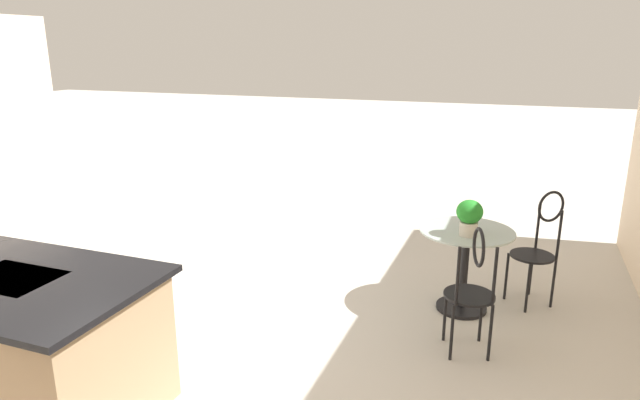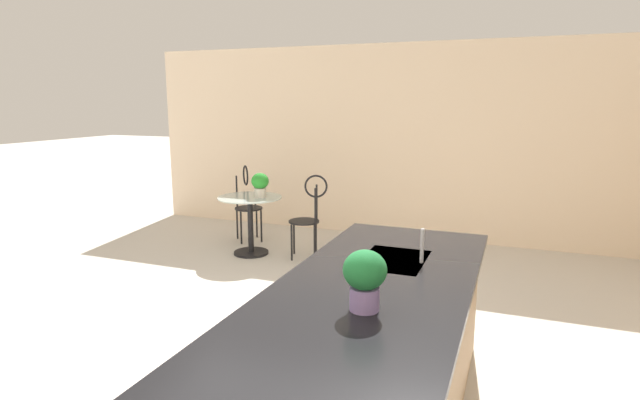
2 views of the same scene
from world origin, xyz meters
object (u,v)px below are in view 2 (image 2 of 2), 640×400
potted_plant_counter_near (365,276)px  bistro_table (250,220)px  chair_by_island (248,200)px  potted_plant_on_table (260,184)px  chair_near_window (309,213)px

potted_plant_counter_near → bistro_table: bearing=-143.1°
chair_by_island → potted_plant_on_table: 0.84m
bistro_table → potted_plant_counter_near: 4.14m
chair_by_island → potted_plant_on_table: bearing=41.6°
bistro_table → chair_by_island: 0.71m
bistro_table → potted_plant_on_table: 0.49m
potted_plant_counter_near → potted_plant_on_table: bearing=-144.9°
chair_by_island → potted_plant_counter_near: size_ratio=3.44×
chair_by_island → potted_plant_on_table: (0.57, 0.51, 0.34)m
chair_near_window → potted_plant_on_table: 0.70m
bistro_table → potted_plant_on_table: potted_plant_on_table is taller
chair_near_window → potted_plant_counter_near: size_ratio=3.44×
bistro_table → potted_plant_counter_near: potted_plant_counter_near is taller
chair_by_island → potted_plant_on_table: size_ratio=3.42×
bistro_table → chair_by_island: size_ratio=0.77×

